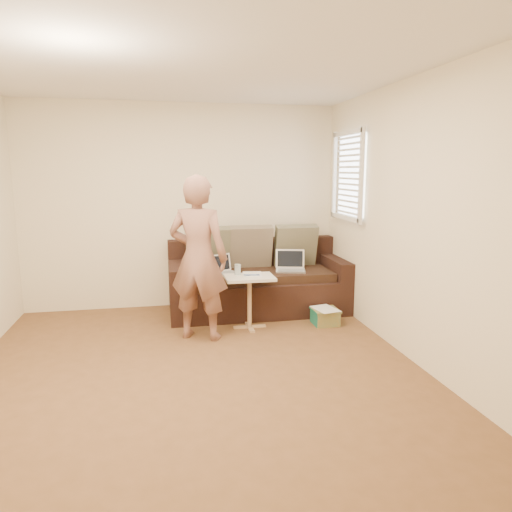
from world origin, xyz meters
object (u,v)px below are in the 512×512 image
drinking_glass (238,269)px  striped_box (325,316)px  laptop_silver (291,271)px  laptop_white (225,274)px  person (198,258)px  side_table (249,302)px  sofa (258,278)px

drinking_glass → striped_box: drinking_glass is taller
drinking_glass → striped_box: 1.16m
laptop_silver → laptop_white: laptop_silver is taller
laptop_white → person: 0.88m
laptop_white → person: bearing=-145.1°
person → striped_box: (1.46, 0.15, -0.77)m
laptop_white → laptop_silver: bearing=-27.0°
person → laptop_white: bearing=-93.5°
laptop_silver → person: 1.44m
laptop_silver → striped_box: size_ratio=1.22×
striped_box → laptop_white: bearing=152.8°
drinking_glass → laptop_silver: bearing=29.4°
laptop_white → side_table: (0.21, -0.51, -0.22)m
striped_box → side_table: bearing=176.5°
laptop_silver → drinking_glass: bearing=-135.8°
laptop_white → striped_box: bearing=-54.9°
person → side_table: (0.58, 0.21, -0.57)m
laptop_silver → side_table: bearing=-125.5°
laptop_white → side_table: size_ratio=0.54×
sofa → drinking_glass: bearing=-123.0°
laptop_white → sofa: bearing=-12.2°
laptop_silver → laptop_white: (-0.83, -0.01, 0.00)m
person → side_table: size_ratio=2.88×
sofa → person: size_ratio=1.27×
laptop_silver → drinking_glass: (-0.74, -0.42, 0.14)m
side_table → drinking_glass: drinking_glass is taller
side_table → drinking_glass: bearing=139.4°
person → striped_box: bearing=-150.1°
sofa → side_table: (-0.22, -0.62, -0.12)m
laptop_silver → striped_box: 0.76m
drinking_glass → striped_box: (1.00, -0.15, -0.57)m
person → drinking_glass: (0.46, 0.31, -0.20)m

